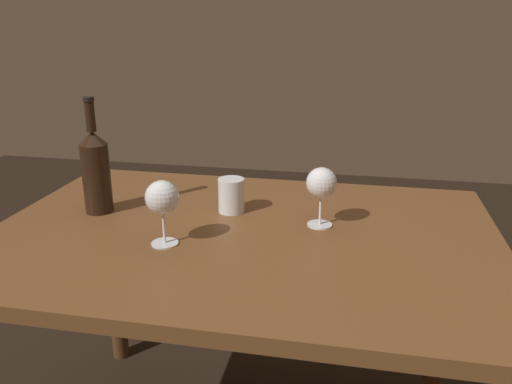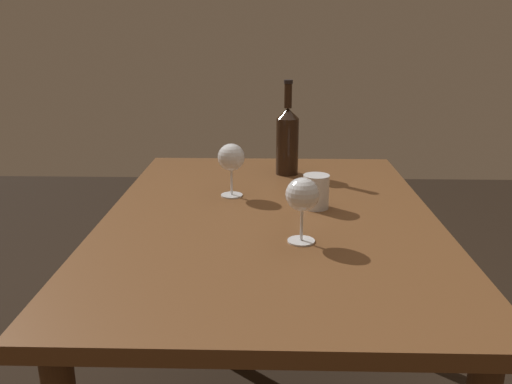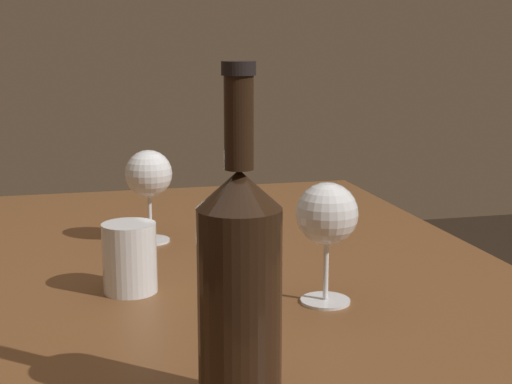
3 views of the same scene
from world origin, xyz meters
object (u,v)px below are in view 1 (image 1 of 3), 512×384
object	(u,v)px
wine_glass_left	(321,184)
wine_glass_right	(162,199)
wine_bottle	(96,170)
water_tumbler	(231,197)

from	to	relation	value
wine_glass_left	wine_glass_right	xyz separation A→B (m)	(-0.36, -0.19, 0.00)
wine_bottle	water_tumbler	world-z (taller)	wine_bottle
wine_glass_left	wine_glass_right	world-z (taller)	wine_glass_right
wine_glass_left	wine_bottle	distance (m)	0.62
wine_glass_left	water_tumbler	bearing A→B (deg)	168.00
wine_glass_left	wine_bottle	xyz separation A→B (m)	(-0.62, -0.02, 0.01)
wine_glass_right	water_tumbler	xyz separation A→B (m)	(0.11, 0.25, -0.07)
wine_glass_left	wine_bottle	size ratio (longest dim) A/B	0.49
wine_bottle	water_tumbler	bearing A→B (deg)	11.10
wine_glass_left	wine_glass_right	bearing A→B (deg)	-151.86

